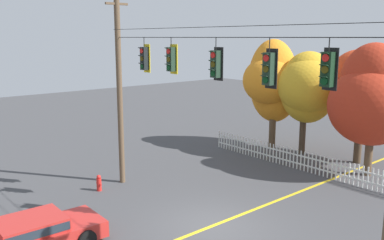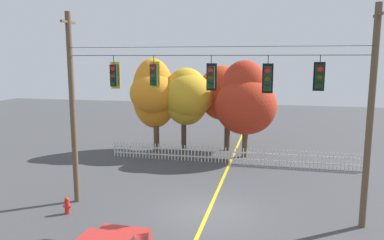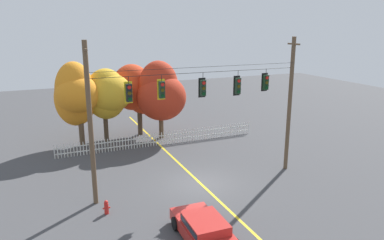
# 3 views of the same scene
# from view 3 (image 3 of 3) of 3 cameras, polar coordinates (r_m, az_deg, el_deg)

# --- Properties ---
(ground) EXTENTS (80.00, 80.00, 0.00)m
(ground) POSITION_cam_3_polar(r_m,az_deg,el_deg) (22.52, 1.38, -9.92)
(ground) COLOR #424244
(lane_centerline_stripe) EXTENTS (0.16, 36.00, 0.01)m
(lane_centerline_stripe) POSITION_cam_3_polar(r_m,az_deg,el_deg) (22.51, 1.38, -9.91)
(lane_centerline_stripe) COLOR gold
(lane_centerline_stripe) RESTS_ON ground
(signal_support_span) EXTENTS (12.75, 1.10, 8.66)m
(signal_support_span) POSITION_cam_3_polar(r_m,az_deg,el_deg) (21.06, 1.45, 1.10)
(signal_support_span) COLOR brown
(signal_support_span) RESTS_ON ground
(traffic_signal_northbound_primary) EXTENTS (0.43, 0.38, 1.44)m
(traffic_signal_northbound_primary) POSITION_cam_3_polar(r_m,az_deg,el_deg) (19.43, -9.82, 4.22)
(traffic_signal_northbound_primary) COLOR black
(traffic_signal_westbound_side) EXTENTS (0.43, 0.38, 1.38)m
(traffic_signal_westbound_side) POSITION_cam_3_polar(r_m,az_deg,el_deg) (19.91, -4.73, 4.74)
(traffic_signal_westbound_side) COLOR black
(traffic_signal_northbound_secondary) EXTENTS (0.43, 0.38, 1.45)m
(traffic_signal_northbound_secondary) POSITION_cam_3_polar(r_m,az_deg,el_deg) (20.81, 1.70, 5.04)
(traffic_signal_northbound_secondary) COLOR black
(traffic_signal_southbound_primary) EXTENTS (0.43, 0.38, 1.51)m
(traffic_signal_southbound_primary) POSITION_cam_3_polar(r_m,az_deg,el_deg) (21.86, 7.13, 5.31)
(traffic_signal_southbound_primary) COLOR black
(traffic_signal_eastbound_side) EXTENTS (0.43, 0.38, 1.38)m
(traffic_signal_eastbound_side) POSITION_cam_3_polar(r_m,az_deg,el_deg) (22.88, 11.41, 5.80)
(traffic_signal_eastbound_side) COLOR black
(white_picket_fence) EXTENTS (16.24, 0.06, 1.04)m
(white_picket_fence) POSITION_cam_3_polar(r_m,az_deg,el_deg) (29.36, -4.78, -2.91)
(white_picket_fence) COLOR silver
(white_picket_fence) RESTS_ON ground
(autumn_maple_near_fence) EXTENTS (3.41, 3.55, 6.67)m
(autumn_maple_near_fence) POSITION_cam_3_polar(r_m,az_deg,el_deg) (29.67, -17.67, 3.74)
(autumn_maple_near_fence) COLOR brown
(autumn_maple_near_fence) RESTS_ON ground
(autumn_maple_mid) EXTENTS (3.69, 3.52, 6.01)m
(autumn_maple_mid) POSITION_cam_3_polar(r_m,az_deg,el_deg) (30.13, -13.01, 4.03)
(autumn_maple_mid) COLOR #473828
(autumn_maple_mid) RESTS_ON ground
(autumn_oak_far_east) EXTENTS (4.08, 3.26, 6.14)m
(autumn_oak_far_east) POSITION_cam_3_polar(r_m,az_deg,el_deg) (31.82, -8.70, 4.57)
(autumn_oak_far_east) COLOR #473828
(autumn_oak_far_east) RESTS_ON ground
(autumn_maple_far_west) EXTENTS (4.08, 3.75, 6.54)m
(autumn_maple_far_west) POSITION_cam_3_polar(r_m,az_deg,el_deg) (30.29, -4.77, 4.22)
(autumn_maple_far_west) COLOR brown
(autumn_maple_far_west) RESTS_ON ground
(parked_car) EXTENTS (2.07, 4.30, 1.15)m
(parked_car) POSITION_cam_3_polar(r_m,az_deg,el_deg) (16.86, 1.96, -16.65)
(parked_car) COLOR red
(parked_car) RESTS_ON ground
(fire_hydrant) EXTENTS (0.38, 0.22, 0.74)m
(fire_hydrant) POSITION_cam_3_polar(r_m,az_deg,el_deg) (19.60, -13.22, -13.10)
(fire_hydrant) COLOR red
(fire_hydrant) RESTS_ON ground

